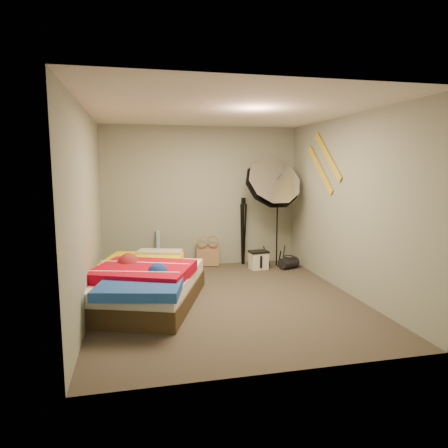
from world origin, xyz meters
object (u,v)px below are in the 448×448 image
object	(u,v)px
wrapping_roll	(158,250)
camera_case	(259,261)
photo_umbrella	(272,184)
tote_bag	(208,255)
bed	(144,283)
duffel_bag	(289,263)
camera_tripod	(243,226)

from	to	relation	value
wrapping_roll	camera_case	distance (m)	1.79
photo_umbrella	tote_bag	bearing A→B (deg)	159.75
tote_bag	bed	bearing A→B (deg)	-113.55
camera_case	duffel_bag	xyz separation A→B (m)	(0.53, -0.10, -0.05)
bed	photo_umbrella	size ratio (longest dim) A/B	1.10
tote_bag	photo_umbrella	bearing A→B (deg)	-10.93
wrapping_roll	photo_umbrella	size ratio (longest dim) A/B	0.33
duffel_bag	photo_umbrella	world-z (taller)	photo_umbrella
camera_case	photo_umbrella	bearing A→B (deg)	2.96
wrapping_roll	duffel_bag	distance (m)	2.33
camera_case	camera_tripod	bearing A→B (deg)	107.00
photo_umbrella	camera_tripod	bearing A→B (deg)	138.37
camera_case	bed	xyz separation A→B (m)	(-2.01, -1.40, 0.12)
duffel_bag	camera_tripod	size ratio (longest dim) A/B	0.26
bed	camera_tripod	xyz separation A→B (m)	(1.84, 1.80, 0.43)
tote_bag	bed	size ratio (longest dim) A/B	0.18
wrapping_roll	bed	xyz separation A→B (m)	(-0.29, -1.83, -0.06)
duffel_bag	tote_bag	bearing A→B (deg)	140.79
camera_tripod	wrapping_roll	bearing A→B (deg)	178.95
tote_bag	duffel_bag	xyz separation A→B (m)	(1.36, -0.53, -0.10)
tote_bag	wrapping_roll	distance (m)	0.90
bed	photo_umbrella	distance (m)	2.93
bed	tote_bag	bearing A→B (deg)	57.13
bed	camera_tripod	world-z (taller)	camera_tripod
bed	camera_tripod	bearing A→B (deg)	44.43
duffel_bag	bed	bearing A→B (deg)	-170.76
duffel_bag	photo_umbrella	bearing A→B (deg)	136.77
photo_umbrella	duffel_bag	bearing A→B (deg)	-25.41
camera_tripod	duffel_bag	bearing A→B (deg)	-35.62
duffel_bag	camera_tripod	bearing A→B (deg)	126.56
tote_bag	duffel_bag	distance (m)	1.46
wrapping_roll	camera_tripod	xyz separation A→B (m)	(1.55, -0.03, 0.37)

